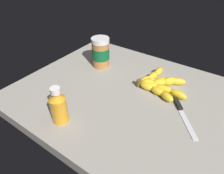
# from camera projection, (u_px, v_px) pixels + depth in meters

# --- Properties ---
(ground_plane) EXTENTS (0.87, 0.73, 0.04)m
(ground_plane) POSITION_uv_depth(u_px,v_px,m) (123.00, 95.00, 0.85)
(ground_plane) COLOR gray
(banana_bunch) EXTENTS (0.22, 0.22, 0.04)m
(banana_bunch) POSITION_uv_depth(u_px,v_px,m) (159.00, 84.00, 0.86)
(banana_bunch) COLOR yellow
(banana_bunch) RESTS_ON ground_plane
(peanut_butter_jar) EXTENTS (0.09, 0.09, 0.15)m
(peanut_butter_jar) POSITION_uv_depth(u_px,v_px,m) (101.00, 53.00, 0.97)
(peanut_butter_jar) COLOR #B27238
(peanut_butter_jar) RESTS_ON ground_plane
(honey_bottle) EXTENTS (0.06, 0.06, 0.14)m
(honey_bottle) POSITION_uv_depth(u_px,v_px,m) (59.00, 106.00, 0.67)
(honey_bottle) COLOR orange
(honey_bottle) RESTS_ON ground_plane
(butter_knife) EXTENTS (0.15, 0.17, 0.01)m
(butter_knife) POSITION_uv_depth(u_px,v_px,m) (182.00, 113.00, 0.73)
(butter_knife) COLOR silver
(butter_knife) RESTS_ON ground_plane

